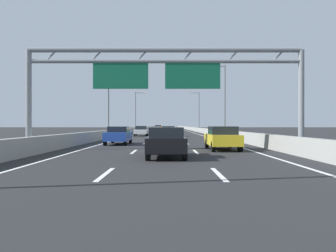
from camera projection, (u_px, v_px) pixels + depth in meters
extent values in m
plane|color=#262628|center=(169.00, 130.00, 98.31)|extent=(260.00, 260.00, 0.00)
cube|color=white|center=(107.00, 174.00, 10.81)|extent=(0.16, 3.00, 0.01)
cube|color=white|center=(135.00, 152.00, 19.81)|extent=(0.16, 3.00, 0.01)
cube|color=white|center=(146.00, 143.00, 28.81)|extent=(0.16, 3.00, 0.01)
cube|color=white|center=(152.00, 139.00, 37.81)|extent=(0.16, 3.00, 0.01)
cube|color=white|center=(155.00, 136.00, 46.81)|extent=(0.16, 3.00, 0.01)
cube|color=white|center=(157.00, 134.00, 55.81)|extent=(0.16, 3.00, 0.01)
cube|color=white|center=(159.00, 133.00, 64.81)|extent=(0.16, 3.00, 0.01)
cube|color=white|center=(160.00, 132.00, 73.81)|extent=(0.16, 3.00, 0.01)
cube|color=white|center=(161.00, 131.00, 82.81)|extent=(0.16, 3.00, 0.01)
cube|color=white|center=(162.00, 131.00, 91.81)|extent=(0.16, 3.00, 0.01)
cube|color=white|center=(163.00, 130.00, 100.81)|extent=(0.16, 3.00, 0.01)
cube|color=white|center=(163.00, 130.00, 109.81)|extent=(0.16, 3.00, 0.01)
cube|color=white|center=(164.00, 129.00, 118.81)|extent=(0.16, 3.00, 0.01)
cube|color=white|center=(164.00, 129.00, 127.81)|extent=(0.16, 3.00, 0.01)
cube|color=white|center=(165.00, 129.00, 136.81)|extent=(0.16, 3.00, 0.01)
cube|color=white|center=(165.00, 129.00, 145.81)|extent=(0.16, 3.00, 0.01)
cube|color=white|center=(165.00, 128.00, 154.81)|extent=(0.16, 3.00, 0.01)
cube|color=white|center=(220.00, 174.00, 10.80)|extent=(0.16, 3.00, 0.01)
cube|color=white|center=(197.00, 152.00, 19.80)|extent=(0.16, 3.00, 0.01)
cube|color=white|center=(189.00, 143.00, 28.80)|extent=(0.16, 3.00, 0.01)
cube|color=white|center=(184.00, 139.00, 37.80)|extent=(0.16, 3.00, 0.01)
cube|color=white|center=(181.00, 136.00, 46.80)|extent=(0.16, 3.00, 0.01)
cube|color=white|center=(179.00, 134.00, 55.80)|extent=(0.16, 3.00, 0.01)
cube|color=white|center=(178.00, 133.00, 64.80)|extent=(0.16, 3.00, 0.01)
cube|color=white|center=(177.00, 132.00, 73.80)|extent=(0.16, 3.00, 0.01)
cube|color=white|center=(176.00, 131.00, 82.80)|extent=(0.16, 3.00, 0.01)
cube|color=white|center=(176.00, 131.00, 91.80)|extent=(0.16, 3.00, 0.01)
cube|color=white|center=(175.00, 130.00, 100.80)|extent=(0.16, 3.00, 0.01)
cube|color=white|center=(175.00, 130.00, 109.80)|extent=(0.16, 3.00, 0.01)
cube|color=white|center=(174.00, 129.00, 118.80)|extent=(0.16, 3.00, 0.01)
cube|color=white|center=(174.00, 129.00, 127.80)|extent=(0.16, 3.00, 0.01)
cube|color=white|center=(174.00, 129.00, 136.80)|extent=(0.16, 3.00, 0.01)
cube|color=white|center=(173.00, 129.00, 145.80)|extent=(0.16, 3.00, 0.01)
cube|color=white|center=(173.00, 128.00, 154.80)|extent=(0.16, 3.00, 0.01)
cube|color=white|center=(148.00, 131.00, 86.33)|extent=(0.16, 176.00, 0.01)
cube|color=white|center=(190.00, 131.00, 86.28)|extent=(0.16, 176.00, 0.01)
cube|color=#9E9E99|center=(147.00, 128.00, 108.34)|extent=(0.45, 220.00, 0.95)
cube|color=#9E9E99|center=(191.00, 128.00, 108.27)|extent=(0.45, 220.00, 0.95)
cylinder|color=gray|center=(30.00, 100.00, 21.08)|extent=(0.36, 0.36, 6.20)
cylinder|color=gray|center=(303.00, 100.00, 21.01)|extent=(0.36, 0.36, 6.20)
cylinder|color=gray|center=(167.00, 50.00, 21.04)|extent=(16.83, 0.32, 0.32)
cylinder|color=gray|center=(167.00, 61.00, 21.04)|extent=(16.83, 0.26, 0.26)
cylinder|color=gray|center=(53.00, 56.00, 21.07)|extent=(0.74, 0.10, 0.74)
cylinder|color=gray|center=(98.00, 56.00, 21.06)|extent=(0.74, 0.10, 0.74)
cylinder|color=gray|center=(144.00, 56.00, 21.04)|extent=(0.74, 0.10, 0.74)
cylinder|color=gray|center=(189.00, 56.00, 21.03)|extent=(0.74, 0.10, 0.74)
cylinder|color=gray|center=(235.00, 55.00, 21.02)|extent=(0.74, 0.10, 0.74)
cylinder|color=gray|center=(280.00, 55.00, 21.00)|extent=(0.74, 0.10, 0.74)
cube|color=#0F5B3D|center=(122.00, 76.00, 21.05)|extent=(3.40, 0.12, 1.60)
cube|color=#0F5B3D|center=(194.00, 76.00, 21.03)|extent=(3.40, 0.12, 1.60)
cylinder|color=slate|center=(110.00, 101.00, 45.15)|extent=(0.20, 0.20, 9.50)
cylinder|color=slate|center=(118.00, 66.00, 45.13)|extent=(2.20, 0.12, 0.12)
cube|color=#F2EAC6|center=(127.00, 67.00, 45.12)|extent=(0.56, 0.28, 0.20)
cylinder|color=slate|center=(226.00, 101.00, 45.08)|extent=(0.20, 0.20, 9.50)
cylinder|color=slate|center=(218.00, 66.00, 45.07)|extent=(2.20, 0.12, 0.12)
cube|color=#F2EAC6|center=(210.00, 67.00, 45.07)|extent=(0.56, 0.28, 0.20)
cylinder|color=slate|center=(137.00, 112.00, 82.59)|extent=(0.20, 0.20, 9.50)
cylinder|color=slate|center=(142.00, 93.00, 82.57)|extent=(2.20, 0.12, 0.12)
cube|color=#F2EAC6|center=(146.00, 93.00, 82.57)|extent=(0.56, 0.28, 0.20)
cylinder|color=slate|center=(201.00, 112.00, 82.52)|extent=(0.20, 0.20, 9.50)
cylinder|color=slate|center=(196.00, 93.00, 82.51)|extent=(2.20, 0.12, 0.12)
cube|color=#F2EAC6|center=(191.00, 93.00, 82.52)|extent=(0.56, 0.28, 0.20)
cube|color=#1E7A38|center=(170.00, 132.00, 44.98)|extent=(1.90, 4.58, 0.62)
cube|color=black|center=(170.00, 128.00, 45.04)|extent=(1.67, 1.93, 0.47)
cylinder|color=black|center=(164.00, 134.00, 46.72)|extent=(0.22, 0.64, 0.64)
cylinder|color=black|center=(176.00, 134.00, 46.71)|extent=(0.22, 0.64, 0.64)
cylinder|color=black|center=(163.00, 135.00, 43.24)|extent=(0.22, 0.64, 0.64)
cylinder|color=black|center=(176.00, 135.00, 43.24)|extent=(0.22, 0.64, 0.64)
cube|color=orange|center=(161.00, 127.00, 137.65)|extent=(1.86, 4.25, 0.65)
cube|color=black|center=(161.00, 126.00, 138.00)|extent=(1.64, 1.89, 0.50)
cylinder|color=black|center=(159.00, 128.00, 139.24)|extent=(0.22, 0.64, 0.64)
cylinder|color=black|center=(163.00, 128.00, 139.23)|extent=(0.22, 0.64, 0.64)
cylinder|color=black|center=(159.00, 128.00, 136.08)|extent=(0.22, 0.64, 0.64)
cylinder|color=black|center=(163.00, 128.00, 136.07)|extent=(0.22, 0.64, 0.64)
cube|color=silver|center=(143.00, 132.00, 48.67)|extent=(1.82, 4.28, 0.60)
cube|color=black|center=(143.00, 128.00, 49.03)|extent=(1.60, 1.82, 0.50)
cylinder|color=black|center=(138.00, 133.00, 50.26)|extent=(0.22, 0.64, 0.64)
cylinder|color=black|center=(149.00, 133.00, 50.26)|extent=(0.22, 0.64, 0.64)
cylinder|color=black|center=(136.00, 134.00, 47.09)|extent=(0.22, 0.64, 0.64)
cylinder|color=black|center=(148.00, 134.00, 47.08)|extent=(0.22, 0.64, 0.64)
cube|color=#A8ADB2|center=(159.00, 127.00, 127.99)|extent=(1.81, 4.15, 0.65)
cube|color=black|center=(159.00, 126.00, 127.67)|extent=(1.60, 1.84, 0.53)
cylinder|color=black|center=(157.00, 128.00, 129.52)|extent=(0.22, 0.64, 0.64)
cylinder|color=black|center=(161.00, 128.00, 129.51)|extent=(0.22, 0.64, 0.64)
cylinder|color=black|center=(157.00, 128.00, 126.47)|extent=(0.22, 0.64, 0.64)
cylinder|color=black|center=(161.00, 128.00, 126.47)|extent=(0.22, 0.64, 0.64)
cube|color=#2347AD|center=(120.00, 136.00, 27.59)|extent=(1.74, 4.69, 0.67)
cube|color=black|center=(121.00, 129.00, 27.76)|extent=(1.53, 2.16, 0.45)
cylinder|color=black|center=(114.00, 139.00, 29.39)|extent=(0.22, 0.64, 0.64)
cylinder|color=black|center=(132.00, 139.00, 29.39)|extent=(0.22, 0.64, 0.64)
cylinder|color=black|center=(107.00, 141.00, 25.80)|extent=(0.22, 0.64, 0.64)
cylinder|color=black|center=(127.00, 141.00, 25.79)|extent=(0.22, 0.64, 0.64)
cube|color=black|center=(168.00, 144.00, 16.47)|extent=(1.82, 4.13, 0.67)
cube|color=black|center=(168.00, 132.00, 16.37)|extent=(1.60, 1.68, 0.46)
cylinder|color=black|center=(153.00, 149.00, 18.00)|extent=(0.22, 0.64, 0.64)
cylinder|color=black|center=(183.00, 149.00, 17.99)|extent=(0.22, 0.64, 0.64)
cylinder|color=black|center=(150.00, 153.00, 14.96)|extent=(0.22, 0.64, 0.64)
cylinder|color=black|center=(186.00, 153.00, 14.96)|extent=(0.22, 0.64, 0.64)
cube|color=yellow|center=(224.00, 140.00, 21.52)|extent=(1.79, 4.47, 0.65)
cube|color=black|center=(224.00, 130.00, 21.30)|extent=(1.57, 2.13, 0.50)
cylinder|color=black|center=(208.00, 143.00, 23.21)|extent=(0.22, 0.64, 0.64)
cylinder|color=black|center=(231.00, 143.00, 23.20)|extent=(0.22, 0.64, 0.64)
cylinder|color=black|center=(215.00, 146.00, 19.84)|extent=(0.22, 0.64, 0.64)
cylinder|color=black|center=(242.00, 146.00, 19.83)|extent=(0.22, 0.64, 0.64)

